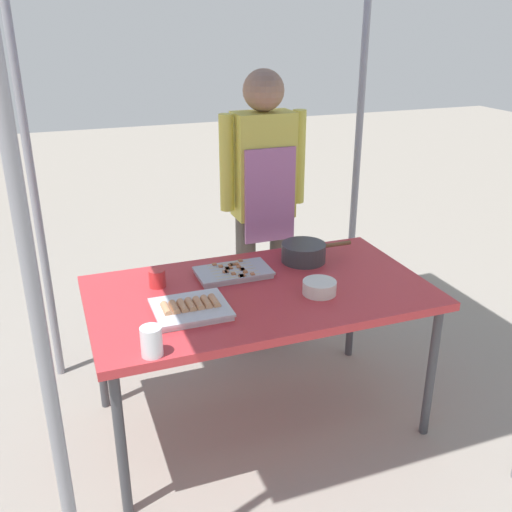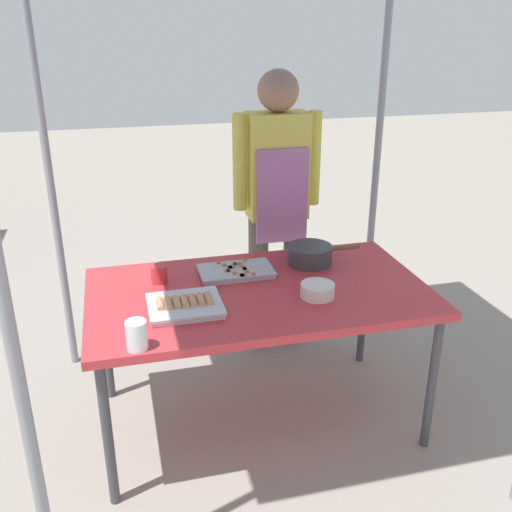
{
  "view_description": "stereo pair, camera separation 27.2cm",
  "coord_description": "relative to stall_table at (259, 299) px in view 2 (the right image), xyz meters",
  "views": [
    {
      "loc": [
        -0.87,
        -2.31,
        1.94
      ],
      "look_at": [
        0.0,
        0.05,
        0.9
      ],
      "focal_mm": 40.49,
      "sensor_mm": 36.0,
      "label": 1
    },
    {
      "loc": [
        -0.61,
        -2.39,
        1.94
      ],
      "look_at": [
        0.0,
        0.05,
        0.9
      ],
      "focal_mm": 40.49,
      "sensor_mm": 36.0,
      "label": 2
    }
  ],
  "objects": [
    {
      "name": "ground_plane",
      "position": [
        0.0,
        0.0,
        -0.7
      ],
      "size": [
        18.0,
        18.0,
        0.0
      ],
      "primitive_type": "plane",
      "color": "gray"
    },
    {
      "name": "stall_table",
      "position": [
        0.0,
        0.0,
        0.0
      ],
      "size": [
        1.6,
        0.9,
        0.75
      ],
      "color": "#C63338",
      "rests_on": "ground"
    },
    {
      "name": "tray_grilled_sausages",
      "position": [
        -0.37,
        -0.12,
        0.07
      ],
      "size": [
        0.32,
        0.28,
        0.05
      ],
      "color": "silver",
      "rests_on": "stall_table"
    },
    {
      "name": "tray_meat_skewers",
      "position": [
        -0.07,
        0.19,
        0.07
      ],
      "size": [
        0.37,
        0.22,
        0.04
      ],
      "color": "#ADADB2",
      "rests_on": "stall_table"
    },
    {
      "name": "cooking_wok",
      "position": [
        0.34,
        0.24,
        0.11
      ],
      "size": [
        0.39,
        0.23,
        0.1
      ],
      "color": "#38383A",
      "rests_on": "stall_table"
    },
    {
      "name": "condiment_bowl",
      "position": [
        0.24,
        -0.14,
        0.08
      ],
      "size": [
        0.16,
        0.16,
        0.06
      ],
      "primitive_type": "cylinder",
      "color": "silver",
      "rests_on": "stall_table"
    },
    {
      "name": "drink_cup_near_edge",
      "position": [
        -0.59,
        -0.4,
        0.11
      ],
      "size": [
        0.08,
        0.08,
        0.12
      ],
      "primitive_type": "cylinder",
      "color": "white",
      "rests_on": "stall_table"
    },
    {
      "name": "drink_cup_by_wok",
      "position": [
        -0.45,
        0.2,
        0.1
      ],
      "size": [
        0.08,
        0.08,
        0.09
      ],
      "primitive_type": "cylinder",
      "color": "red",
      "rests_on": "stall_table"
    },
    {
      "name": "vendor_woman",
      "position": [
        0.3,
        0.73,
        0.31
      ],
      "size": [
        0.52,
        0.24,
        1.69
      ],
      "rotation": [
        0.0,
        0.0,
        3.14
      ],
      "color": "#595147",
      "rests_on": "ground"
    }
  ]
}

